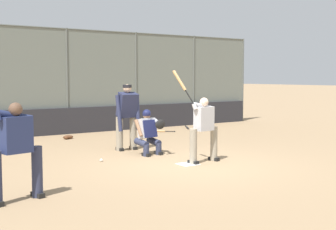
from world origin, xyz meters
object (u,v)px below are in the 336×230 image
at_px(batter_at_plate, 203,127).
at_px(umpire_home, 127,115).
at_px(spare_bat_first_base_side, 187,128).
at_px(spare_bat_by_padding, 27,149).
at_px(spare_bat_third_base_side, 160,131).
at_px(baseball_loose, 101,160).
at_px(catcher_behind_plate, 149,131).
at_px(batter_on_deck, 16,148).
at_px(fielding_glove_on_dirt, 68,137).

distance_m(batter_at_plate, umpire_home, 2.61).
bearing_deg(batter_at_plate, spare_bat_first_base_side, -129.98).
bearing_deg(spare_bat_by_padding, batter_at_plate, -97.56).
bearing_deg(spare_bat_third_base_side, baseball_loose, 86.61).
bearing_deg(batter_at_plate, catcher_behind_plate, -79.67).
relative_size(batter_on_deck, spare_bat_third_base_side, 3.32).
height_order(batter_on_deck, spare_bat_by_padding, batter_on_deck).
bearing_deg(baseball_loose, batter_at_plate, 143.80).
height_order(fielding_glove_on_dirt, baseball_loose, fielding_glove_on_dirt).
bearing_deg(spare_bat_first_base_side, catcher_behind_plate, -15.73).
height_order(batter_at_plate, spare_bat_by_padding, batter_at_plate).
bearing_deg(spare_bat_third_base_side, umpire_home, 87.78).
relative_size(batter_at_plate, catcher_behind_plate, 1.85).
relative_size(spare_bat_by_padding, baseball_loose, 8.79).
relative_size(catcher_behind_plate, umpire_home, 0.65).
xyz_separation_m(spare_bat_third_base_side, baseball_loose, (4.35, 4.06, 0.00)).
height_order(catcher_behind_plate, spare_bat_by_padding, catcher_behind_plate).
height_order(catcher_behind_plate, baseball_loose, catcher_behind_plate).
xyz_separation_m(umpire_home, fielding_glove_on_dirt, (0.44, -3.04, -0.90)).
bearing_deg(baseball_loose, batter_on_deck, 41.67).
bearing_deg(catcher_behind_plate, fielding_glove_on_dirt, -87.29).
bearing_deg(spare_bat_first_base_side, batter_on_deck, -20.94).
bearing_deg(batter_on_deck, umpire_home, -150.66).
height_order(catcher_behind_plate, spare_bat_first_base_side, catcher_behind_plate).
bearing_deg(spare_bat_by_padding, umpire_home, -77.62).
bearing_deg(spare_bat_first_base_side, fielding_glove_on_dirt, -56.60).
distance_m(batter_at_plate, spare_bat_first_base_side, 7.09).
height_order(umpire_home, batter_on_deck, batter_on_deck).
relative_size(batter_at_plate, umpire_home, 1.20).
height_order(catcher_behind_plate, batter_on_deck, batter_on_deck).
bearing_deg(fielding_glove_on_dirt, catcher_behind_plate, 97.76).
height_order(umpire_home, baseball_loose, umpire_home).
height_order(batter_on_deck, baseball_loose, batter_on_deck).
relative_size(spare_bat_third_base_side, spare_bat_first_base_side, 0.80).
height_order(batter_at_plate, catcher_behind_plate, batter_at_plate).
distance_m(umpire_home, spare_bat_by_padding, 2.90).
height_order(batter_at_plate, baseball_loose, batter_at_plate).
bearing_deg(catcher_behind_plate, batter_at_plate, 101.44).
distance_m(batter_on_deck, spare_bat_first_base_side, 10.93).
bearing_deg(spare_bat_first_base_side, baseball_loose, -22.38).
relative_size(catcher_behind_plate, spare_bat_first_base_side, 1.42).
bearing_deg(baseball_loose, spare_bat_first_base_side, -142.73).
distance_m(spare_bat_first_base_side, fielding_glove_on_dirt, 4.95).
distance_m(catcher_behind_plate, umpire_home, 1.00).
bearing_deg(baseball_loose, catcher_behind_plate, -171.72).
bearing_deg(batter_at_plate, spare_bat_by_padding, -62.35).
relative_size(spare_bat_third_base_side, fielding_glove_on_dirt, 1.93).
distance_m(catcher_behind_plate, spare_bat_first_base_side, 6.14).
relative_size(batter_on_deck, spare_bat_first_base_side, 2.65).
bearing_deg(umpire_home, spare_bat_first_base_side, -142.22).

